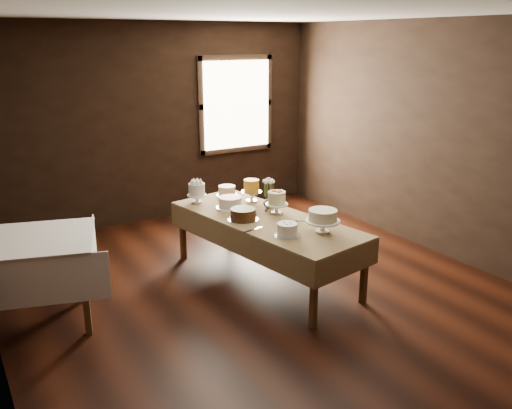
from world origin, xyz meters
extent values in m
cube|color=black|center=(0.00, 0.00, 0.00)|extent=(5.00, 6.00, 0.01)
cube|color=beige|center=(0.00, 0.00, 2.80)|extent=(5.00, 6.00, 0.01)
cube|color=black|center=(0.00, 3.00, 1.40)|extent=(5.00, 0.02, 2.80)
cube|color=black|center=(2.50, 0.00, 1.40)|extent=(0.02, 6.00, 2.80)
cube|color=#FFEABF|center=(1.30, 2.94, 1.60)|extent=(1.10, 0.05, 1.30)
cube|color=#432B19|center=(0.05, -0.74, 0.32)|extent=(0.07, 0.07, 0.64)
cube|color=#432B19|center=(-0.33, 1.36, 0.32)|extent=(0.07, 0.07, 0.64)
cube|color=#432B19|center=(0.77, -0.62, 0.32)|extent=(0.07, 0.07, 0.64)
cube|color=#432B19|center=(0.40, 1.49, 0.32)|extent=(0.07, 0.07, 0.64)
cube|color=#432B19|center=(0.22, 0.37, 0.68)|extent=(1.23, 2.37, 0.04)
cube|color=#8D744D|center=(0.22, 0.37, 0.71)|extent=(1.30, 2.44, 0.01)
cube|color=#432B19|center=(-2.30, 1.19, 0.39)|extent=(0.07, 0.07, 0.77)
cube|color=#432B19|center=(-1.77, 0.20, 0.39)|extent=(0.07, 0.07, 0.77)
cube|color=#432B19|center=(-1.54, 0.96, 0.39)|extent=(0.07, 0.07, 0.77)
cube|color=#432B19|center=(-2.03, 0.69, 0.79)|extent=(1.11, 1.11, 0.04)
cube|color=white|center=(-2.03, 0.69, 0.82)|extent=(1.21, 1.21, 0.01)
cylinder|color=white|center=(-0.17, 1.27, 0.77)|extent=(0.23, 0.23, 0.11)
cylinder|color=silver|center=(-0.17, 1.27, 0.89)|extent=(0.25, 0.25, 0.13)
cylinder|color=white|center=(0.27, 1.34, 0.72)|extent=(0.26, 0.26, 0.01)
cylinder|color=tan|center=(0.27, 1.34, 0.78)|extent=(0.28, 0.28, 0.11)
cylinder|color=white|center=(0.07, 0.88, 0.72)|extent=(0.33, 0.33, 0.01)
cylinder|color=silver|center=(0.07, 0.88, 0.78)|extent=(0.37, 0.37, 0.11)
cylinder|color=silver|center=(0.40, 0.98, 0.78)|extent=(0.24, 0.24, 0.14)
cylinder|color=#C67F1C|center=(0.40, 0.98, 0.92)|extent=(0.23, 0.23, 0.14)
cylinder|color=silver|center=(-0.02, 0.44, 0.72)|extent=(0.33, 0.33, 0.01)
cylinder|color=#3B200C|center=(-0.02, 0.44, 0.79)|extent=(0.31, 0.31, 0.12)
cylinder|color=white|center=(0.42, 0.45, 0.78)|extent=(0.25, 0.25, 0.12)
cylinder|color=beige|center=(0.42, 0.45, 0.91)|extent=(0.20, 0.20, 0.14)
cylinder|color=silver|center=(0.11, -0.20, 0.72)|extent=(0.25, 0.25, 0.01)
cylinder|color=silver|center=(0.11, -0.20, 0.79)|extent=(0.28, 0.28, 0.12)
cylinder|color=white|center=(0.48, -0.29, 0.78)|extent=(0.35, 0.35, 0.14)
cylinder|color=beige|center=(0.48, -0.29, 0.91)|extent=(0.31, 0.31, 0.11)
cube|color=silver|center=(0.35, 0.14, 0.72)|extent=(0.23, 0.12, 0.01)
cube|color=silver|center=(0.52, 0.07, 0.72)|extent=(0.22, 0.13, 0.01)
cube|color=silver|center=(0.10, 0.66, 0.72)|extent=(0.16, 0.21, 0.01)
cube|color=silver|center=(0.46, 0.68, 0.72)|extent=(0.19, 0.18, 0.01)
cube|color=silver|center=(-0.04, 0.13, 0.72)|extent=(0.24, 0.08, 0.01)
imported|color=#2D2823|center=(0.46, 0.68, 0.78)|extent=(0.13, 0.13, 0.13)
camera|label=1|loc=(-2.69, -4.29, 2.58)|focal=37.87mm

